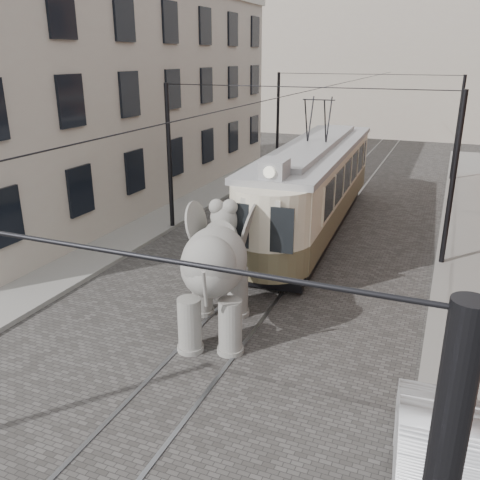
% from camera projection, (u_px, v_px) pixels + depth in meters
% --- Properties ---
extents(ground, '(120.00, 120.00, 0.00)m').
position_uv_depth(ground, '(240.00, 313.00, 14.84)').
color(ground, '#423F3D').
extents(tram_rails, '(1.54, 80.00, 0.02)m').
position_uv_depth(tram_rails, '(240.00, 313.00, 14.84)').
color(tram_rails, slate).
rests_on(tram_rails, ground).
extents(sidewalk_right, '(2.00, 60.00, 0.15)m').
position_uv_depth(sidewalk_right, '(466.00, 354.00, 12.67)').
color(sidewalk_right, slate).
rests_on(sidewalk_right, ground).
extents(sidewalk_left, '(2.00, 60.00, 0.15)m').
position_uv_depth(sidewalk_left, '(60.00, 276.00, 17.14)').
color(sidewalk_left, slate).
rests_on(sidewalk_left, ground).
extents(stucco_building, '(7.00, 24.00, 10.00)m').
position_uv_depth(stucco_building, '(113.00, 98.00, 25.79)').
color(stucco_building, '#9F9183').
rests_on(stucco_building, ground).
extents(distant_block, '(28.00, 10.00, 14.00)m').
position_uv_depth(distant_block, '(406.00, 55.00, 47.29)').
color(distant_block, '#9F9183').
rests_on(distant_block, ground).
extents(catenary, '(11.00, 30.20, 6.00)m').
position_uv_depth(catenary, '(289.00, 175.00, 18.25)').
color(catenary, black).
rests_on(catenary, ground).
extents(tram, '(3.34, 13.70, 5.40)m').
position_uv_depth(tram, '(315.00, 166.00, 21.26)').
color(tram, beige).
rests_on(tram, ground).
extents(elephant, '(4.25, 5.77, 3.16)m').
position_uv_depth(elephant, '(215.00, 277.00, 13.36)').
color(elephant, slate).
rests_on(elephant, ground).
extents(parked_car, '(1.78, 4.17, 1.34)m').
position_uv_depth(parked_car, '(439.00, 469.00, 8.37)').
color(parked_car, '#BCBCC1').
rests_on(parked_car, ground).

